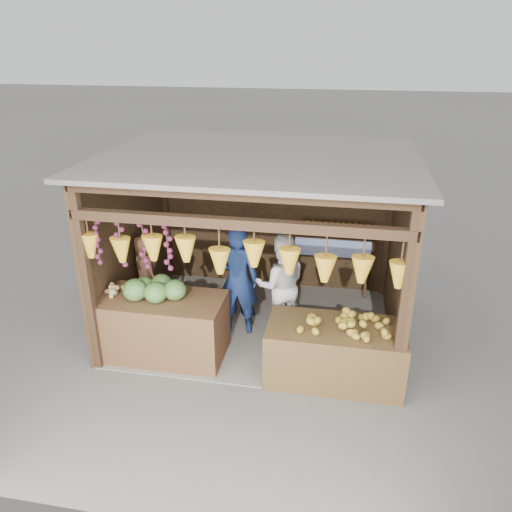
{
  "coord_description": "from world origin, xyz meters",
  "views": [
    {
      "loc": [
        1.19,
        -6.59,
        4.11
      ],
      "look_at": [
        -0.01,
        -0.1,
        1.23
      ],
      "focal_mm": 35.0,
      "sensor_mm": 36.0,
      "label": 1
    }
  ],
  "objects_px": {
    "counter_left": "(161,327)",
    "man_standing": "(238,281)",
    "woman_standing": "(281,285)",
    "counter_right": "(334,353)",
    "vendor_seated": "(145,269)"
  },
  "relations": [
    {
      "from": "man_standing",
      "to": "woman_standing",
      "type": "distance_m",
      "value": 0.64
    },
    {
      "from": "woman_standing",
      "to": "vendor_seated",
      "type": "height_order",
      "value": "woman_standing"
    },
    {
      "from": "counter_right",
      "to": "vendor_seated",
      "type": "bearing_deg",
      "value": 160.35
    },
    {
      "from": "man_standing",
      "to": "woman_standing",
      "type": "bearing_deg",
      "value": -175.86
    },
    {
      "from": "counter_left",
      "to": "vendor_seated",
      "type": "xyz_separation_m",
      "value": [
        -0.58,
        0.95,
        0.39
      ]
    },
    {
      "from": "counter_right",
      "to": "vendor_seated",
      "type": "distance_m",
      "value": 3.18
    },
    {
      "from": "man_standing",
      "to": "vendor_seated",
      "type": "bearing_deg",
      "value": -12.02
    },
    {
      "from": "man_standing",
      "to": "counter_right",
      "type": "bearing_deg",
      "value": 143.07
    },
    {
      "from": "counter_right",
      "to": "man_standing",
      "type": "xyz_separation_m",
      "value": [
        -1.47,
        0.89,
        0.47
      ]
    },
    {
      "from": "counter_left",
      "to": "woman_standing",
      "type": "height_order",
      "value": "woman_standing"
    },
    {
      "from": "counter_left",
      "to": "man_standing",
      "type": "bearing_deg",
      "value": 40.6
    },
    {
      "from": "counter_right",
      "to": "vendor_seated",
      "type": "xyz_separation_m",
      "value": [
        -2.97,
        1.06,
        0.45
      ]
    },
    {
      "from": "counter_left",
      "to": "man_standing",
      "type": "relative_size",
      "value": 1.02
    },
    {
      "from": "counter_left",
      "to": "counter_right",
      "type": "bearing_deg",
      "value": -2.57
    },
    {
      "from": "counter_left",
      "to": "man_standing",
      "type": "xyz_separation_m",
      "value": [
        0.92,
        0.79,
        0.41
      ]
    }
  ]
}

